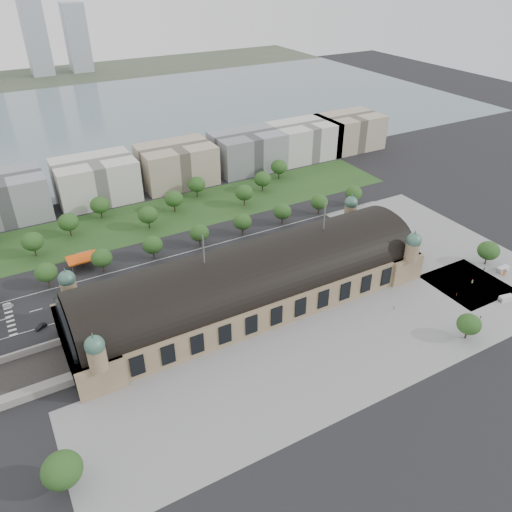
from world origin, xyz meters
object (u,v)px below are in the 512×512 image
traffic_car_3 (186,264)px  parked_car_6 (143,302)px  bus_west (226,261)px  pedestrian_3 (505,300)px  parked_car_4 (142,296)px  parked_car_5 (163,296)px  pedestrian_1 (457,294)px  van_south (505,299)px  parked_car_2 (134,305)px  pedestrian_4 (480,318)px  traffic_car_5 (302,230)px  advertising_column (505,273)px  bus_east (288,248)px  traffic_car_1 (8,306)px  traffic_car_6 (326,236)px  pedestrian_5 (472,281)px  parked_car_0 (41,327)px  pedestrian_2 (484,269)px  parked_car_1 (76,316)px  bus_mid (232,260)px  van_east (502,270)px  petrol_station (84,257)px  traffic_car_4 (256,248)px  parked_car_3 (120,309)px  traffic_car_2 (101,292)px

traffic_car_3 → parked_car_6: 32.67m
bus_west → pedestrian_3: size_ratio=6.77×
parked_car_4 → parked_car_5: bearing=40.3°
pedestrian_1 → van_south: bearing=-89.4°
parked_car_2 → pedestrian_4: 140.80m
traffic_car_5 → pedestrian_3: (40.42, -92.95, 0.05)m
advertising_column → pedestrian_4: (-35.17, -16.21, -0.78)m
bus_east → bus_west: bearing=81.1°
advertising_column → bus_west: bearing=146.2°
traffic_car_1 → traffic_car_6: 150.52m
parked_car_5 → pedestrian_1: bearing=25.3°
bus_east → advertising_column: 99.04m
pedestrian_5 → parked_car_6: bearing=-135.9°
parked_car_0 → pedestrian_5: pedestrian_5 is taller
traffic_car_1 → parked_car_6: size_ratio=0.83×
advertising_column → pedestrian_2: advertising_column is taller
traffic_car_6 → bus_west: (-55.82, 2.65, 0.85)m
traffic_car_3 → parked_car_1: size_ratio=0.88×
traffic_car_1 → parked_car_2: (45.47, -24.81, 0.06)m
parked_car_1 → bus_west: (70.80, 6.89, 0.81)m
advertising_column → parked_car_4: bearing=156.8°
bus_mid → van_east: size_ratio=1.96×
traffic_car_6 → parked_car_5: 91.62m
petrol_station → parked_car_2: petrol_station is taller
parked_car_6 → pedestrian_4: bearing=28.5°
traffic_car_5 → parked_car_2: 98.67m
traffic_car_3 → pedestrian_1: bearing=-128.1°
traffic_car_6 → bus_mid: size_ratio=0.43×
parked_car_2 → van_east: size_ratio=0.81×
traffic_car_4 → van_south: (70.55, -88.30, 0.55)m
van_south → pedestrian_4: bearing=-160.2°
parked_car_1 → parked_car_5: (35.37, -3.87, -0.02)m
traffic_car_6 → parked_car_3: 110.05m
parked_car_5 → parked_car_0: bearing=-130.3°
traffic_car_1 → parked_car_4: 54.56m
parked_car_4 → parked_car_3: bearing=-93.0°
parked_car_5 → traffic_car_2: bearing=-161.1°
parked_car_3 → pedestrian_4: 145.55m
petrol_station → pedestrian_3: (146.85, -117.55, -2.12)m
parked_car_0 → van_east: (191.41, -61.27, 0.48)m
petrol_station → traffic_car_6: (113.89, -36.04, -2.24)m
bus_east → pedestrian_3: 97.90m
pedestrian_3 → van_east: bearing=-140.6°
traffic_car_2 → advertising_column: (163.11, -75.63, 0.83)m
van_south → bus_west: bearing=147.2°
parked_car_3 → van_south: size_ratio=0.73×
traffic_car_4 → bus_mid: bearing=-65.4°
parked_car_4 → pedestrian_5: size_ratio=2.43×
van_south → petrol_station: bearing=151.9°
parked_car_5 → bus_west: 37.04m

